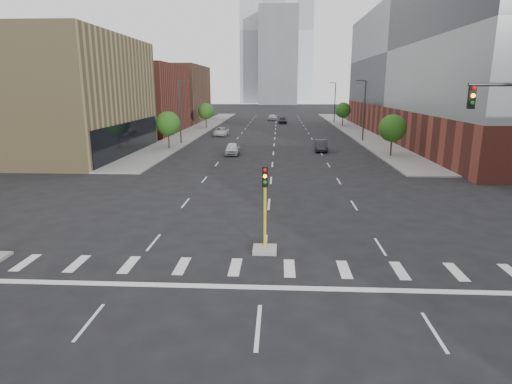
# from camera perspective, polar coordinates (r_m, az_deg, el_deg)

# --- Properties ---
(ground) EXTENTS (400.00, 400.00, 0.00)m
(ground) POSITION_cam_1_polar(r_m,az_deg,el_deg) (13.90, -0.14, -21.80)
(ground) COLOR black
(ground) RESTS_ON ground
(sidewalk_left_far) EXTENTS (5.00, 92.00, 0.15)m
(sidewalk_left_far) POSITION_cam_1_polar(r_m,az_deg,el_deg) (87.07, -7.41, 8.43)
(sidewalk_left_far) COLOR gray
(sidewalk_left_far) RESTS_ON ground
(sidewalk_right_far) EXTENTS (5.00, 92.00, 0.15)m
(sidewalk_right_far) POSITION_cam_1_polar(r_m,az_deg,el_deg) (86.86, 12.66, 8.20)
(sidewalk_right_far) COLOR gray
(sidewalk_right_far) RESTS_ON ground
(building_left_mid) EXTENTS (20.00, 24.00, 14.00)m
(building_left_mid) POSITION_cam_1_polar(r_m,az_deg,el_deg) (58.50, -26.27, 11.37)
(building_left_mid) COLOR #958154
(building_left_mid) RESTS_ON ground
(building_left_far_a) EXTENTS (20.00, 22.00, 12.00)m
(building_left_far_a) POSITION_cam_1_polar(r_m,az_deg,el_deg) (82.27, -17.35, 11.76)
(building_left_far_a) COLOR brown
(building_left_far_a) RESTS_ON ground
(building_left_far_b) EXTENTS (20.00, 24.00, 13.00)m
(building_left_far_b) POSITION_cam_1_polar(r_m,az_deg,el_deg) (107.06, -12.52, 12.66)
(building_left_far_b) COLOR brown
(building_left_far_b) RESTS_ON ground
(building_right_main) EXTENTS (24.00, 70.00, 22.00)m
(building_right_main) POSITION_cam_1_polar(r_m,az_deg,el_deg) (76.96, 25.95, 14.66)
(building_right_main) COLOR brown
(building_right_main) RESTS_ON ground
(tower_left) EXTENTS (22.00, 22.00, 70.00)m
(tower_left) POSITION_cam_1_polar(r_m,az_deg,el_deg) (233.00, 0.93, 20.46)
(tower_left) COLOR #B2B7BC
(tower_left) RESTS_ON ground
(tower_right) EXTENTS (20.00, 20.00, 80.00)m
(tower_right) POSITION_cam_1_polar(r_m,az_deg,el_deg) (273.31, 5.30, 20.48)
(tower_right) COLOR #B2B7BC
(tower_right) RESTS_ON ground
(tower_mid) EXTENTS (18.00, 18.00, 44.00)m
(tower_mid) POSITION_cam_1_polar(r_m,az_deg,el_deg) (211.74, 2.98, 17.58)
(tower_mid) COLOR slate
(tower_mid) RESTS_ON ground
(median_traffic_signal) EXTENTS (1.20, 1.20, 4.40)m
(median_traffic_signal) POSITION_cam_1_polar(r_m,az_deg,el_deg) (21.48, 1.18, -5.55)
(median_traffic_signal) COLOR #999993
(median_traffic_signal) RESTS_ON ground
(streetlight_right_a) EXTENTS (1.60, 0.22, 9.07)m
(streetlight_right_a) POSITION_cam_1_polar(r_m,az_deg,el_deg) (67.58, 14.17, 10.80)
(streetlight_right_a) COLOR #2D2D30
(streetlight_right_a) RESTS_ON ground
(streetlight_right_b) EXTENTS (1.60, 0.22, 9.07)m
(streetlight_right_b) POSITION_cam_1_polar(r_m,az_deg,el_deg) (102.13, 10.43, 11.88)
(streetlight_right_b) COLOR #2D2D30
(streetlight_right_b) RESTS_ON ground
(streetlight_left) EXTENTS (1.60, 0.22, 9.07)m
(streetlight_left) POSITION_cam_1_polar(r_m,az_deg,el_deg) (62.95, -10.05, 10.81)
(streetlight_left) COLOR #2D2D30
(streetlight_left) RESTS_ON ground
(tree_left_near) EXTENTS (3.20, 3.20, 4.85)m
(tree_left_near) POSITION_cam_1_polar(r_m,az_deg,el_deg) (58.34, -11.65, 8.93)
(tree_left_near) COLOR #382619
(tree_left_near) RESTS_ON ground
(tree_left_far) EXTENTS (3.20, 3.20, 4.85)m
(tree_left_far) POSITION_cam_1_polar(r_m,az_deg,el_deg) (87.64, -6.71, 10.66)
(tree_left_far) COLOR #382619
(tree_left_far) RESTS_ON ground
(tree_right_near) EXTENTS (3.20, 3.20, 4.85)m
(tree_right_near) POSITION_cam_1_polar(r_m,az_deg,el_deg) (53.21, 17.75, 8.11)
(tree_right_near) COLOR #382619
(tree_right_near) RESTS_ON ground
(tree_right_far) EXTENTS (3.20, 3.20, 4.85)m
(tree_right_far) POSITION_cam_1_polar(r_m,az_deg,el_deg) (92.38, 11.54, 10.64)
(tree_right_far) COLOR #382619
(tree_right_far) RESTS_ON ground
(car_near_left) EXTENTS (1.77, 4.22, 1.43)m
(car_near_left) POSITION_cam_1_polar(r_m,az_deg,el_deg) (52.90, -3.18, 5.78)
(car_near_left) COLOR silver
(car_near_left) RESTS_ON ground
(car_mid_right) EXTENTS (1.73, 4.44, 1.44)m
(car_mid_right) POSITION_cam_1_polar(r_m,az_deg,el_deg) (56.15, 8.67, 6.13)
(car_mid_right) COLOR black
(car_mid_right) RESTS_ON ground
(car_far_left) EXTENTS (2.29, 4.96, 1.38)m
(car_far_left) POSITION_cam_1_polar(r_m,az_deg,el_deg) (73.76, -4.67, 8.02)
(car_far_left) COLOR #BABABA
(car_far_left) RESTS_ON ground
(car_deep_right) EXTENTS (2.06, 4.67, 1.33)m
(car_deep_right) POSITION_cam_1_polar(r_m,az_deg,el_deg) (98.49, 3.57, 9.48)
(car_deep_right) COLOR black
(car_deep_right) RESTS_ON ground
(car_distant) EXTENTS (2.25, 4.72, 1.56)m
(car_distant) POSITION_cam_1_polar(r_m,az_deg,el_deg) (107.67, 2.18, 9.93)
(car_distant) COLOR silver
(car_distant) RESTS_ON ground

